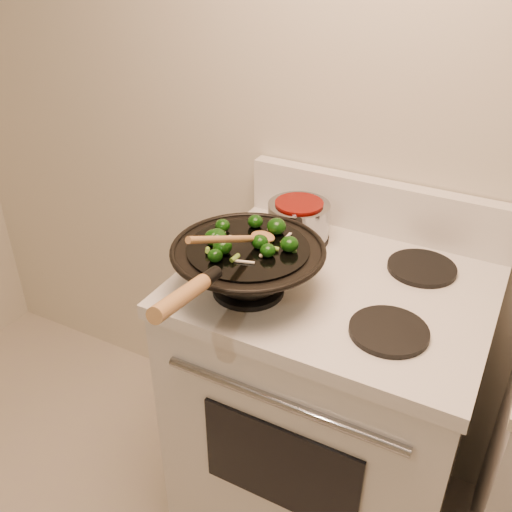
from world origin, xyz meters
The scene contains 5 objects.
stove centered at (-0.03, 1.17, 0.47)m, with size 0.78×0.67×1.08m.
wok centered at (-0.21, 1.02, 1.00)m, with size 0.38×0.62×0.23m.
stirfry centered at (-0.23, 1.03, 1.06)m, with size 0.23×0.24×0.04m.
wooden_spoon centered at (-0.21, 0.99, 1.09)m, with size 0.09×0.29×0.12m.
saucepan centered at (-0.21, 1.32, 0.99)m, with size 0.18×0.27×0.10m.
Camera 1 is at (0.36, -0.01, 1.74)m, focal length 40.00 mm.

